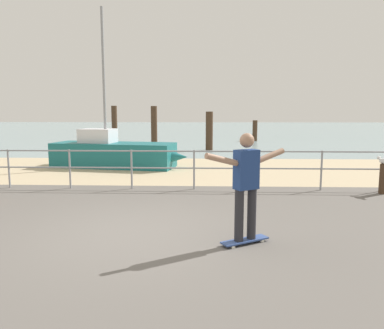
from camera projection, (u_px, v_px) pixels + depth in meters
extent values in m
cube|color=#605B56|center=(121.00, 255.00, 5.50)|extent=(24.00, 10.00, 0.04)
cube|color=tan|center=(171.00, 170.00, 13.41)|extent=(24.00, 6.00, 0.04)
cube|color=#849EA3|center=(195.00, 130.00, 41.12)|extent=(72.00, 50.00, 0.04)
cylinder|color=gray|center=(9.00, 169.00, 10.12)|extent=(0.05, 0.05, 1.05)
cylinder|color=gray|center=(70.00, 169.00, 10.06)|extent=(0.05, 0.05, 1.05)
cylinder|color=gray|center=(132.00, 170.00, 10.00)|extent=(0.05, 0.05, 1.05)
cylinder|color=gray|center=(194.00, 170.00, 9.94)|extent=(0.05, 0.05, 1.05)
cylinder|color=gray|center=(257.00, 170.00, 9.88)|extent=(0.05, 0.05, 1.05)
cylinder|color=gray|center=(321.00, 171.00, 9.82)|extent=(0.05, 0.05, 1.05)
cylinder|color=gray|center=(131.00, 151.00, 9.93)|extent=(13.13, 0.04, 0.04)
cylinder|color=gray|center=(132.00, 168.00, 9.99)|extent=(13.13, 0.04, 0.04)
cube|color=#19666B|center=(114.00, 155.00, 13.89)|extent=(4.57, 2.11, 0.90)
cone|color=#19666B|center=(172.00, 157.00, 13.45)|extent=(1.21, 0.94, 0.77)
cylinder|color=gray|center=(104.00, 76.00, 13.55)|extent=(0.10, 0.10, 4.74)
cube|color=silver|center=(98.00, 136.00, 13.91)|extent=(1.33, 1.09, 0.50)
cube|color=#334C8C|center=(245.00, 240.00, 5.92)|extent=(0.79, 0.59, 0.02)
cylinder|color=silver|center=(233.00, 248.00, 5.72)|extent=(0.07, 0.06, 0.06)
cylinder|color=silver|center=(227.00, 244.00, 5.86)|extent=(0.07, 0.06, 0.06)
cylinder|color=silver|center=(262.00, 241.00, 5.99)|extent=(0.07, 0.06, 0.06)
cylinder|color=silver|center=(256.00, 238.00, 6.13)|extent=(0.07, 0.06, 0.06)
cylinder|color=#26262B|center=(239.00, 215.00, 5.80)|extent=(0.14, 0.14, 0.80)
cylinder|color=#26262B|center=(252.00, 213.00, 5.92)|extent=(0.14, 0.14, 0.80)
cube|color=navy|center=(246.00, 169.00, 5.76)|extent=(0.41, 0.36, 0.60)
sphere|color=#9E755B|center=(247.00, 140.00, 5.70)|extent=(0.22, 0.22, 0.22)
cylinder|color=#9E755B|center=(222.00, 160.00, 5.52)|extent=(0.52, 0.36, 0.23)
cylinder|color=#9E755B|center=(270.00, 156.00, 5.95)|extent=(0.52, 0.36, 0.23)
cylinder|color=#422D1E|center=(383.00, 179.00, 9.42)|extent=(0.18, 0.18, 0.76)
ellipsoid|color=white|center=(384.00, 161.00, 9.36)|extent=(0.23, 0.35, 0.14)
sphere|color=white|center=(379.00, 158.00, 9.53)|extent=(0.09, 0.09, 0.09)
cone|color=gold|center=(377.00, 158.00, 9.58)|extent=(0.04, 0.05, 0.02)
cylinder|color=#422D1E|center=(114.00, 124.00, 25.31)|extent=(0.37, 0.37, 2.37)
cylinder|color=#422D1E|center=(154.00, 127.00, 21.70)|extent=(0.35, 0.35, 2.31)
cylinder|color=#422D1E|center=(209.00, 131.00, 19.71)|extent=(0.37, 0.37, 2.01)
cylinder|color=#422D1E|center=(255.00, 131.00, 25.70)|extent=(0.32, 0.32, 1.40)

